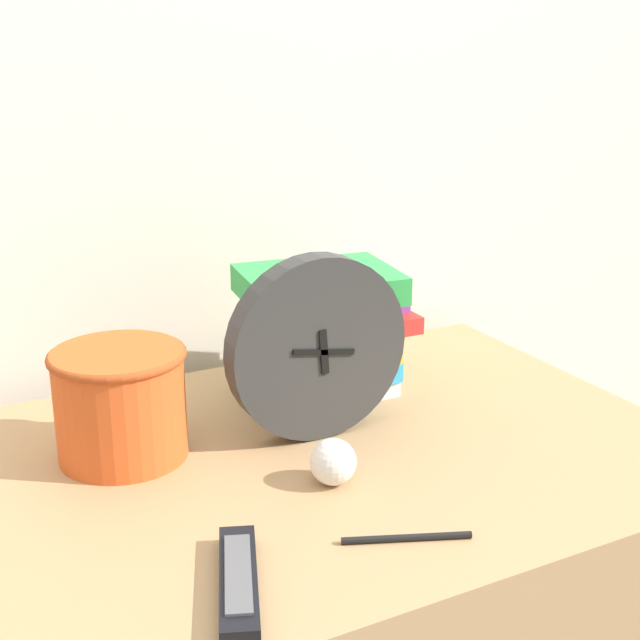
# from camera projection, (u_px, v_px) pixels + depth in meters

# --- Properties ---
(wall_back) EXTENTS (6.00, 0.04, 2.40)m
(wall_back) POSITION_uv_depth(u_px,v_px,m) (176.00, 79.00, 1.38)
(wall_back) COLOR silver
(wall_back) RESTS_ON ground_plane
(desk_clock) EXTENTS (0.26, 0.04, 0.26)m
(desk_clock) POSITION_uv_depth(u_px,v_px,m) (318.00, 348.00, 1.19)
(desk_clock) COLOR #333333
(desk_clock) RESTS_ON desk
(book_stack) EXTENTS (0.26, 0.20, 0.19)m
(book_stack) POSITION_uv_depth(u_px,v_px,m) (323.00, 330.00, 1.35)
(book_stack) COLOR white
(book_stack) RESTS_ON desk
(basket) EXTENTS (0.18, 0.18, 0.15)m
(basket) POSITION_uv_depth(u_px,v_px,m) (120.00, 400.00, 1.15)
(basket) COLOR #E05623
(basket) RESTS_ON desk
(tv_remote) EXTENTS (0.10, 0.18, 0.02)m
(tv_remote) POSITION_uv_depth(u_px,v_px,m) (238.00, 582.00, 0.89)
(tv_remote) COLOR black
(tv_remote) RESTS_ON desk
(crumpled_paper_ball) EXTENTS (0.06, 0.06, 0.06)m
(crumpled_paper_ball) POSITION_uv_depth(u_px,v_px,m) (333.00, 462.00, 1.09)
(crumpled_paper_ball) COLOR white
(crumpled_paper_ball) RESTS_ON desk
(pen) EXTENTS (0.14, 0.06, 0.01)m
(pen) POSITION_uv_depth(u_px,v_px,m) (407.00, 538.00, 0.98)
(pen) COLOR black
(pen) RESTS_ON desk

